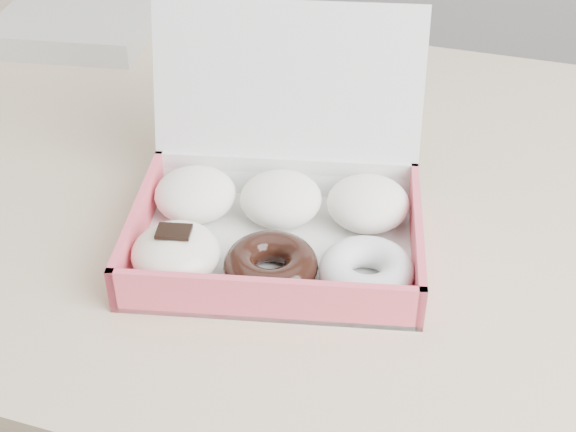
% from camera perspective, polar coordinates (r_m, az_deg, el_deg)
% --- Properties ---
extents(table, '(1.20, 0.80, 0.75)m').
position_cam_1_polar(table, '(0.97, -3.34, -0.36)').
color(table, tan).
rests_on(table, ground).
extents(donut_box, '(0.33, 0.31, 0.20)m').
position_cam_1_polar(donut_box, '(0.80, -0.94, 0.14)').
color(donut_box, silver).
rests_on(donut_box, table).
extents(newspapers, '(0.25, 0.22, 0.04)m').
position_cam_1_polar(newspapers, '(1.28, -14.99, 12.80)').
color(newspapers, beige).
rests_on(newspapers, table).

